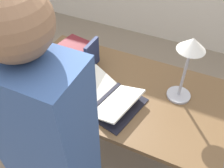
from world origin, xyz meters
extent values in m
plane|color=gray|center=(0.00, 0.00, 0.00)|extent=(12.00, 12.00, 0.00)
cube|color=brown|center=(0.00, 0.00, 0.72)|extent=(1.44, 0.79, 0.03)
cube|color=brown|center=(-0.67, -0.34, 0.35)|extent=(0.06, 0.06, 0.70)
cube|color=brown|center=(-0.67, 0.34, 0.35)|extent=(0.06, 0.06, 0.70)
cube|color=brown|center=(0.67, 0.34, 0.35)|extent=(0.06, 0.06, 0.70)
cube|color=black|center=(-0.05, -0.13, 0.74)|extent=(0.10, 0.34, 0.02)
cube|color=black|center=(-0.18, -0.11, 0.74)|extent=(0.30, 0.39, 0.01)
cube|color=black|center=(0.07, -0.16, 0.74)|extent=(0.30, 0.39, 0.01)
cube|color=silver|center=(-0.16, -0.11, 0.78)|extent=(0.27, 0.37, 0.09)
cube|color=silver|center=(0.05, -0.16, 0.78)|extent=(0.27, 0.37, 0.09)
cube|color=#BC8933|center=(-0.42, 0.12, 0.75)|extent=(0.22, 0.30, 0.04)
cube|color=black|center=(-0.42, 0.12, 0.79)|extent=(0.21, 0.25, 0.04)
cube|color=#234C2D|center=(-0.42, 0.12, 0.83)|extent=(0.21, 0.26, 0.03)
cube|color=maroon|center=(-0.42, 0.12, 0.87)|extent=(0.25, 0.25, 0.05)
cube|color=#1E284C|center=(-0.28, 0.13, 0.84)|extent=(0.03, 0.17, 0.22)
cylinder|color=#ADADB2|center=(0.38, 0.10, 0.74)|extent=(0.16, 0.16, 0.02)
cylinder|color=#ADADB2|center=(0.38, 0.10, 0.93)|extent=(0.02, 0.02, 0.36)
cone|color=silver|center=(0.38, 0.10, 1.15)|extent=(0.16, 0.16, 0.08)
cylinder|color=#335184|center=(-0.32, -0.07, 0.78)|extent=(0.09, 0.09, 0.10)
torus|color=#335184|center=(-0.30, -0.11, 0.78)|extent=(0.03, 0.05, 0.05)
cube|color=#38568E|center=(0.00, -0.73, 1.18)|extent=(0.36, 0.20, 0.70)
sphere|color=#8E6647|center=(0.00, -0.71, 1.63)|extent=(0.21, 0.21, 0.21)
camera|label=1|loc=(0.45, -1.11, 1.96)|focal=40.00mm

